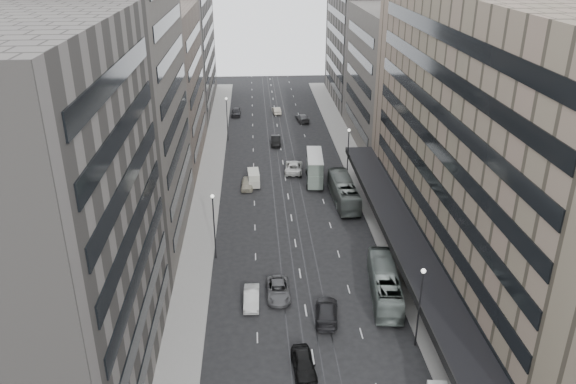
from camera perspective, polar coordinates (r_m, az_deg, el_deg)
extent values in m
plane|color=black|center=(57.79, 1.91, -12.51)|extent=(220.00, 220.00, 0.00)
cube|color=gray|center=(91.96, 7.16, 1.99)|extent=(4.00, 125.00, 0.15)
cube|color=gray|center=(90.69, -7.92, 1.62)|extent=(4.00, 125.00, 0.15)
cube|color=#746955|center=(63.25, 21.22, 4.53)|extent=(15.00, 60.00, 30.00)
cube|color=black|center=(64.35, 12.01, -4.71)|extent=(4.40, 60.00, 0.50)
cube|color=#534D48|center=(104.03, 11.31, 11.23)|extent=(15.00, 28.00, 24.00)
cube|color=#605B56|center=(132.37, 8.13, 15.04)|extent=(15.00, 32.00, 28.00)
cube|color=#605B56|center=(45.93, -24.57, -3.34)|extent=(15.00, 28.00, 30.00)
cube|color=#534D48|center=(69.43, -17.62, 8.44)|extent=(15.00, 26.00, 34.00)
cube|color=#6E6055|center=(96.14, -13.77, 10.26)|extent=(15.00, 28.00, 25.00)
cube|color=#605B56|center=(127.85, -11.48, 14.49)|extent=(15.00, 38.00, 28.00)
cylinder|color=#262628|center=(53.21, 13.17, -11.56)|extent=(0.16, 0.16, 8.00)
sphere|color=silver|center=(50.97, 13.60, -7.80)|extent=(0.44, 0.44, 0.44)
cylinder|color=#262628|center=(87.85, 6.10, 3.72)|extent=(0.16, 0.16, 8.00)
sphere|color=silver|center=(86.51, 6.22, 6.26)|extent=(0.44, 0.44, 0.44)
cylinder|color=#262628|center=(65.80, -7.50, -3.67)|extent=(0.16, 0.16, 8.00)
sphere|color=silver|center=(64.00, -7.70, -0.43)|extent=(0.44, 0.44, 0.44)
cylinder|color=#262628|center=(105.71, -6.20, 7.27)|extent=(0.16, 0.16, 8.00)
sphere|color=silver|center=(104.60, -6.30, 9.41)|extent=(0.44, 0.44, 0.44)
imported|color=slate|center=(60.58, 9.79, -9.14)|extent=(3.99, 11.71, 3.20)
imported|color=slate|center=(80.81, 5.67, 0.08)|extent=(3.16, 12.12, 3.36)
cube|color=slate|center=(87.26, 2.71, 1.94)|extent=(2.86, 8.41, 2.11)
cube|color=slate|center=(86.54, 2.74, 3.15)|extent=(2.80, 8.08, 1.84)
cube|color=silver|center=(86.19, 2.75, 3.75)|extent=(2.86, 8.41, 0.11)
cylinder|color=black|center=(84.89, 2.00, 0.52)|extent=(0.32, 0.93, 0.92)
cylinder|color=black|center=(84.99, 3.55, 0.51)|extent=(0.32, 0.93, 0.92)
cylinder|color=black|center=(90.38, 1.90, 2.03)|extent=(0.32, 0.93, 0.92)
cylinder|color=black|center=(90.47, 3.36, 2.03)|extent=(0.32, 0.93, 0.92)
cube|color=beige|center=(86.25, -3.50, 1.18)|extent=(1.88, 3.84, 1.16)
cube|color=beige|center=(85.85, -3.52, 1.82)|extent=(1.84, 3.76, 0.91)
cylinder|color=black|center=(85.31, -4.01, 0.48)|extent=(0.20, 0.61, 0.60)
cylinder|color=black|center=(85.39, -2.88, 0.53)|extent=(0.20, 0.61, 0.60)
cylinder|color=black|center=(87.59, -4.09, 1.13)|extent=(0.20, 0.61, 0.60)
cylinder|color=black|center=(87.66, -2.99, 1.18)|extent=(0.20, 0.61, 0.60)
imported|color=black|center=(51.16, 1.61, -17.05)|extent=(2.21, 4.84, 1.61)
imported|color=silver|center=(59.18, -3.73, -10.68)|extent=(1.67, 4.53, 1.48)
imported|color=#57575A|center=(60.25, -1.01, -9.93)|extent=(2.48, 5.27, 1.46)
imported|color=black|center=(57.19, 3.94, -12.02)|extent=(2.95, 5.75, 1.60)
imported|color=#B6AF97|center=(85.47, -4.16, 0.85)|extent=(1.97, 4.53, 1.52)
imported|color=black|center=(103.89, -1.24, 5.25)|extent=(1.88, 4.95, 1.61)
imported|color=silver|center=(91.44, 0.58, 2.57)|extent=(3.37, 6.26, 1.67)
imported|color=#505052|center=(117.89, 1.47, 7.54)|extent=(2.81, 5.48, 1.52)
imported|color=#29292C|center=(122.41, -5.30, 8.11)|extent=(2.13, 4.90, 1.64)
imported|color=beige|center=(123.44, -1.18, 8.29)|extent=(2.01, 4.52, 1.44)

